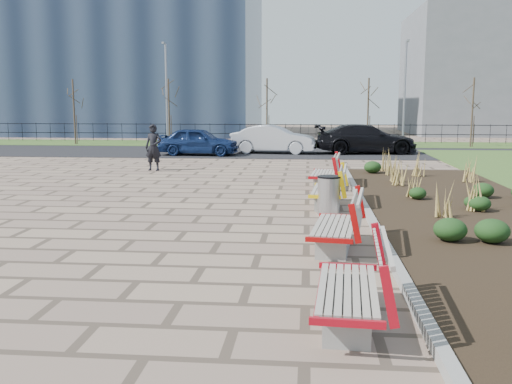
# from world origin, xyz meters

# --- Properties ---
(ground) EXTENTS (120.00, 120.00, 0.00)m
(ground) POSITION_xyz_m (0.00, 0.00, 0.00)
(ground) COLOR #846E5B
(ground) RESTS_ON ground
(planting_bed) EXTENTS (4.50, 18.00, 0.10)m
(planting_bed) POSITION_xyz_m (6.25, 5.00, 0.05)
(planting_bed) COLOR black
(planting_bed) RESTS_ON ground
(planting_curb) EXTENTS (0.16, 18.00, 0.15)m
(planting_curb) POSITION_xyz_m (3.92, 5.00, 0.07)
(planting_curb) COLOR gray
(planting_curb) RESTS_ON ground
(grass_verge_far) EXTENTS (80.00, 5.00, 0.04)m
(grass_verge_far) POSITION_xyz_m (0.00, 28.00, 0.02)
(grass_verge_far) COLOR #33511E
(grass_verge_far) RESTS_ON ground
(road) EXTENTS (80.00, 7.00, 0.02)m
(road) POSITION_xyz_m (0.00, 22.00, 0.01)
(road) COLOR black
(road) RESTS_ON ground
(bench_a) EXTENTS (1.04, 2.16, 1.00)m
(bench_a) POSITION_xyz_m (3.00, -1.38, 0.50)
(bench_a) COLOR #AA0B19
(bench_a) RESTS_ON ground
(bench_b) EXTENTS (1.16, 2.20, 1.00)m
(bench_b) POSITION_xyz_m (3.00, 2.13, 0.50)
(bench_b) COLOR #A20A0A
(bench_b) RESTS_ON ground
(bench_c) EXTENTS (1.08, 2.17, 1.00)m
(bench_c) POSITION_xyz_m (3.00, 6.44, 0.50)
(bench_c) COLOR yellow
(bench_c) RESTS_ON ground
(bench_d) EXTENTS (1.08, 2.17, 1.00)m
(bench_d) POSITION_xyz_m (3.00, 9.86, 0.50)
(bench_d) COLOR #AA0B11
(bench_d) RESTS_ON ground
(litter_bin) EXTENTS (0.53, 0.53, 0.90)m
(litter_bin) POSITION_xyz_m (3.01, 5.45, 0.45)
(litter_bin) COLOR #B2B2B7
(litter_bin) RESTS_ON ground
(pedestrian) EXTENTS (0.70, 0.50, 1.80)m
(pedestrian) POSITION_xyz_m (-3.47, 13.64, 0.90)
(pedestrian) COLOR black
(pedestrian) RESTS_ON ground
(car_blue) EXTENTS (4.10, 1.84, 1.37)m
(car_blue) POSITION_xyz_m (-2.96, 20.06, 0.70)
(car_blue) COLOR #11224E
(car_blue) RESTS_ON road
(car_silver) EXTENTS (4.49, 1.95, 1.44)m
(car_silver) POSITION_xyz_m (0.72, 21.49, 0.74)
(car_silver) COLOR #BABDC3
(car_silver) RESTS_ON road
(car_black) EXTENTS (5.35, 2.67, 1.49)m
(car_black) POSITION_xyz_m (5.46, 21.77, 0.77)
(car_black) COLOR black
(car_black) RESTS_ON road
(tree_a) EXTENTS (1.40, 1.40, 4.00)m
(tree_a) POSITION_xyz_m (-12.00, 26.50, 2.04)
(tree_a) COLOR #4C3D2D
(tree_a) RESTS_ON grass_verge_far
(tree_b) EXTENTS (1.40, 1.40, 4.00)m
(tree_b) POSITION_xyz_m (-6.00, 26.50, 2.04)
(tree_b) COLOR #4C3D2D
(tree_b) RESTS_ON grass_verge_far
(tree_c) EXTENTS (1.40, 1.40, 4.00)m
(tree_c) POSITION_xyz_m (0.00, 26.50, 2.04)
(tree_c) COLOR #4C3D2D
(tree_c) RESTS_ON grass_verge_far
(tree_d) EXTENTS (1.40, 1.40, 4.00)m
(tree_d) POSITION_xyz_m (6.00, 26.50, 2.04)
(tree_d) COLOR #4C3D2D
(tree_d) RESTS_ON grass_verge_far
(tree_e) EXTENTS (1.40, 1.40, 4.00)m
(tree_e) POSITION_xyz_m (12.00, 26.50, 2.04)
(tree_e) COLOR #4C3D2D
(tree_e) RESTS_ON grass_verge_far
(lamp_west) EXTENTS (0.24, 0.60, 6.00)m
(lamp_west) POSITION_xyz_m (-6.00, 26.00, 3.04)
(lamp_west) COLOR gray
(lamp_west) RESTS_ON grass_verge_far
(lamp_east) EXTENTS (0.24, 0.60, 6.00)m
(lamp_east) POSITION_xyz_m (8.00, 26.00, 3.04)
(lamp_east) COLOR gray
(lamp_east) RESTS_ON grass_verge_far
(railing_fence) EXTENTS (44.00, 0.10, 1.20)m
(railing_fence) POSITION_xyz_m (0.00, 29.50, 0.64)
(railing_fence) COLOR black
(railing_fence) RESTS_ON grass_verge_far
(building_glass) EXTENTS (40.00, 14.00, 15.00)m
(building_glass) POSITION_xyz_m (-22.00, 40.00, 7.50)
(building_glass) COLOR #192338
(building_glass) RESTS_ON ground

